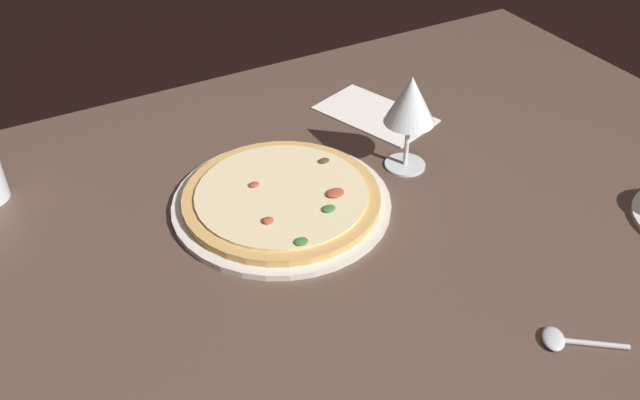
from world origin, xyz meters
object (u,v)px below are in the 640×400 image
object	(u,v)px
wine_glass_far	(410,103)
paper_menu	(375,114)
pizza_main	(282,200)
spoon	(564,340)

from	to	relation	value
wine_glass_far	paper_menu	world-z (taller)	wine_glass_far
pizza_main	paper_menu	size ratio (longest dim) A/B	1.61
pizza_main	spoon	size ratio (longest dim) A/B	3.45
wine_glass_far	paper_menu	distance (cm)	20.98
pizza_main	wine_glass_far	bearing A→B (deg)	179.62
spoon	paper_menu	bearing A→B (deg)	-99.25
paper_menu	spoon	world-z (taller)	spoon
pizza_main	paper_menu	distance (cm)	32.23
spoon	pizza_main	bearing A→B (deg)	-66.49
paper_menu	spoon	size ratio (longest dim) A/B	2.14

